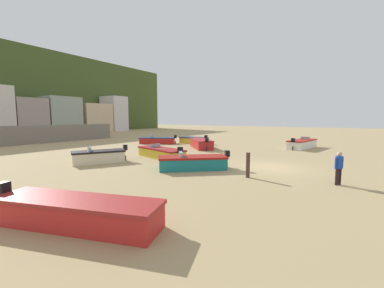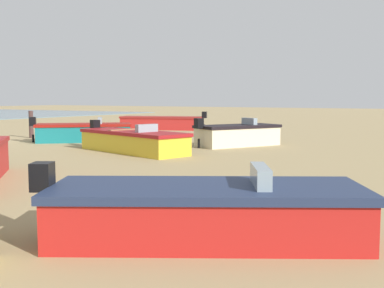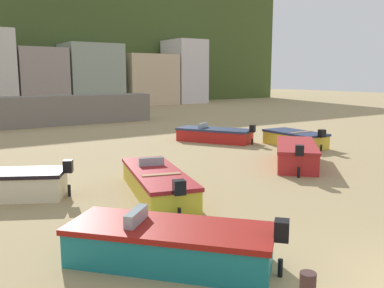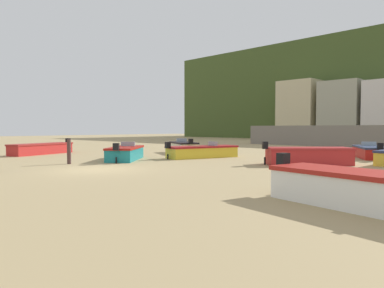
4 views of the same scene
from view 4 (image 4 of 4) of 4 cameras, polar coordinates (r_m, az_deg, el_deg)
name	(u,v)px [view 4 (image 4 of 4)]	position (r m, az deg, el deg)	size (l,w,h in m)	color
ground_plane	(99,169)	(17.88, -14.64, -3.93)	(160.00, 160.00, 0.00)	tan
harbor_pier	(336,136)	(42.34, 21.94, 1.21)	(20.94, 2.40, 2.29)	slate
townhouse_far_left	(301,111)	(63.16, 16.90, 5.10)	(6.28, 5.68, 9.86)	beige
townhouse_left	(344,111)	(60.50, 23.01, 4.79)	(6.01, 6.28, 9.17)	#A3A18A
boat_red_0	(371,152)	(26.73, 26.61, -1.13)	(3.61, 4.63, 1.11)	red
boat_teal_2	(125,153)	(22.79, -10.55, -1.44)	(4.00, 4.23, 1.15)	#177378
boat_red_3	(42,149)	(29.64, -22.80, -0.69)	(2.99, 5.46, 1.16)	red
boat_cream_4	(184,147)	(28.66, -1.34, -0.53)	(3.85, 3.00, 1.20)	beige
boat_yellow_5	(202,152)	(24.12, 1.64, -1.22)	(2.84, 5.25, 1.12)	gold
boat_red_6	(308,156)	(20.46, 18.01, -1.82)	(4.35, 4.32, 1.26)	#B32222
boat_white_7	(366,190)	(9.82, 26.02, -6.62)	(5.29, 2.39, 1.24)	white
mooring_post_near_water	(69,152)	(20.99, -19.00, -1.17)	(0.22, 0.22, 1.36)	#452D2B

